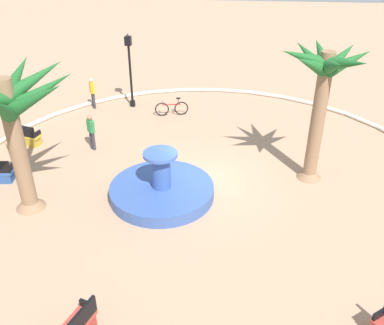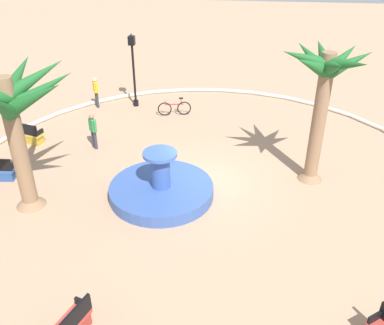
{
  "view_description": "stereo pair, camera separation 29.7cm",
  "coord_description": "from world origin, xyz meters",
  "px_view_note": "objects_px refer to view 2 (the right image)",
  "views": [
    {
      "loc": [
        -0.84,
        14.15,
        9.08
      ],
      "look_at": [
        0.44,
        0.37,
        1.0
      ],
      "focal_mm": 40.12,
      "sensor_mm": 36.0,
      "label": 1
    },
    {
      "loc": [
        -1.13,
        14.12,
        9.08
      ],
      "look_at": [
        0.44,
        0.37,
        1.0
      ],
      "focal_mm": 40.12,
      "sensor_mm": 36.0,
      "label": 2
    }
  ],
  "objects_px": {
    "bench_east": "(27,135)",
    "person_cyclist_photo": "(93,129)",
    "palm_tree_near_fountain": "(10,108)",
    "person_cyclist_helmet": "(96,91)",
    "lamppost": "(133,65)",
    "bicycle_red_frame": "(175,108)",
    "palm_tree_by_curb": "(324,85)",
    "fountain": "(161,190)"
  },
  "relations": [
    {
      "from": "bicycle_red_frame",
      "to": "person_cyclist_helmet",
      "type": "relative_size",
      "value": 1.03
    },
    {
      "from": "fountain",
      "to": "palm_tree_by_curb",
      "type": "relative_size",
      "value": 0.72
    },
    {
      "from": "bicycle_red_frame",
      "to": "person_cyclist_photo",
      "type": "bearing_deg",
      "value": 53.03
    },
    {
      "from": "person_cyclist_helmet",
      "to": "palm_tree_near_fountain",
      "type": "bearing_deg",
      "value": 92.21
    },
    {
      "from": "person_cyclist_helmet",
      "to": "bicycle_red_frame",
      "type": "bearing_deg",
      "value": 172.28
    },
    {
      "from": "lamppost",
      "to": "person_cyclist_helmet",
      "type": "xyz_separation_m",
      "value": [
        2.01,
        0.43,
        -1.36
      ]
    },
    {
      "from": "palm_tree_near_fountain",
      "to": "fountain",
      "type": "bearing_deg",
      "value": -166.73
    },
    {
      "from": "fountain",
      "to": "person_cyclist_photo",
      "type": "distance_m",
      "value": 4.96
    },
    {
      "from": "palm_tree_near_fountain",
      "to": "lamppost",
      "type": "xyz_separation_m",
      "value": [
        -1.66,
        -9.41,
        -1.46
      ]
    },
    {
      "from": "fountain",
      "to": "bench_east",
      "type": "xyz_separation_m",
      "value": [
        6.84,
        -3.59,
        0.06
      ]
    },
    {
      "from": "palm_tree_near_fountain",
      "to": "person_cyclist_helmet",
      "type": "distance_m",
      "value": 9.42
    },
    {
      "from": "palm_tree_near_fountain",
      "to": "lamppost",
      "type": "height_order",
      "value": "palm_tree_near_fountain"
    },
    {
      "from": "palm_tree_by_curb",
      "to": "bicycle_red_frame",
      "type": "distance_m",
      "value": 8.97
    },
    {
      "from": "person_cyclist_photo",
      "to": "person_cyclist_helmet",
      "type": "bearing_deg",
      "value": -74.0
    },
    {
      "from": "bench_east",
      "to": "bicycle_red_frame",
      "type": "distance_m",
      "value": 7.27
    },
    {
      "from": "fountain",
      "to": "bench_east",
      "type": "relative_size",
      "value": 2.28
    },
    {
      "from": "palm_tree_near_fountain",
      "to": "palm_tree_by_curb",
      "type": "relative_size",
      "value": 0.95
    },
    {
      "from": "palm_tree_near_fountain",
      "to": "palm_tree_by_curb",
      "type": "distance_m",
      "value": 10.54
    },
    {
      "from": "bench_east",
      "to": "person_cyclist_photo",
      "type": "xyz_separation_m",
      "value": [
        -3.25,
        0.23,
        0.57
      ]
    },
    {
      "from": "fountain",
      "to": "person_cyclist_photo",
      "type": "height_order",
      "value": "fountain"
    },
    {
      "from": "person_cyclist_photo",
      "to": "bench_east",
      "type": "bearing_deg",
      "value": -3.98
    },
    {
      "from": "person_cyclist_helmet",
      "to": "bench_east",
      "type": "bearing_deg",
      "value": 65.73
    },
    {
      "from": "bicycle_red_frame",
      "to": "person_cyclist_helmet",
      "type": "distance_m",
      "value": 4.36
    },
    {
      "from": "bench_east",
      "to": "lamppost",
      "type": "xyz_separation_m",
      "value": [
        -3.96,
        -4.75,
        1.93
      ]
    },
    {
      "from": "lamppost",
      "to": "person_cyclist_helmet",
      "type": "relative_size",
      "value": 2.36
    },
    {
      "from": "palm_tree_by_curb",
      "to": "bench_east",
      "type": "height_order",
      "value": "palm_tree_by_curb"
    },
    {
      "from": "fountain",
      "to": "bicycle_red_frame",
      "type": "xyz_separation_m",
      "value": [
        0.61,
        -7.33,
        0.1
      ]
    },
    {
      "from": "person_cyclist_helmet",
      "to": "person_cyclist_photo",
      "type": "bearing_deg",
      "value": 106.0
    },
    {
      "from": "palm_tree_near_fountain",
      "to": "palm_tree_by_curb",
      "type": "height_order",
      "value": "palm_tree_by_curb"
    },
    {
      "from": "fountain",
      "to": "lamppost",
      "type": "distance_m",
      "value": 9.04
    },
    {
      "from": "fountain",
      "to": "person_cyclist_helmet",
      "type": "relative_size",
      "value": 2.32
    },
    {
      "from": "palm_tree_near_fountain",
      "to": "lamppost",
      "type": "distance_m",
      "value": 9.66
    },
    {
      "from": "palm_tree_near_fountain",
      "to": "bench_east",
      "type": "height_order",
      "value": "palm_tree_near_fountain"
    },
    {
      "from": "bicycle_red_frame",
      "to": "palm_tree_near_fountain",
      "type": "bearing_deg",
      "value": 64.87
    },
    {
      "from": "palm_tree_near_fountain",
      "to": "bicycle_red_frame",
      "type": "distance_m",
      "value": 9.86
    },
    {
      "from": "palm_tree_by_curb",
      "to": "lamppost",
      "type": "bearing_deg",
      "value": -37.48
    },
    {
      "from": "person_cyclist_helmet",
      "to": "person_cyclist_photo",
      "type": "height_order",
      "value": "person_cyclist_helmet"
    },
    {
      "from": "palm_tree_near_fountain",
      "to": "bicycle_red_frame",
      "type": "height_order",
      "value": "palm_tree_near_fountain"
    },
    {
      "from": "bench_east",
      "to": "person_cyclist_photo",
      "type": "bearing_deg",
      "value": 176.02
    },
    {
      "from": "fountain",
      "to": "palm_tree_near_fountain",
      "type": "bearing_deg",
      "value": 13.27
    },
    {
      "from": "palm_tree_near_fountain",
      "to": "person_cyclist_photo",
      "type": "bearing_deg",
      "value": -102.17
    },
    {
      "from": "bench_east",
      "to": "person_cyclist_photo",
      "type": "distance_m",
      "value": 3.31
    }
  ]
}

